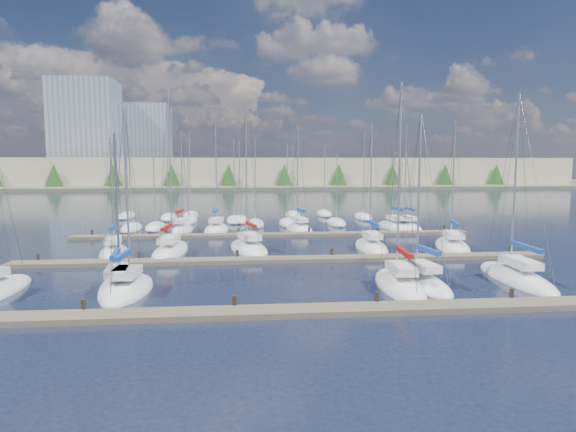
{
  "coord_description": "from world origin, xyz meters",
  "views": [
    {
      "loc": [
        -3.46,
        -22.98,
        8.04
      ],
      "look_at": [
        0.0,
        14.0,
        4.0
      ],
      "focal_mm": 30.0,
      "sensor_mm": 36.0,
      "label": 1
    }
  ],
  "objects": [
    {
      "name": "sailboat_d",
      "position": [
        6.66,
        6.98,
        0.18
      ],
      "size": [
        3.39,
        8.79,
        14.01
      ],
      "rotation": [
        0.0,
        0.0,
        -0.08
      ],
      "color": "white",
      "rests_on": "ground"
    },
    {
      "name": "sailboat_l",
      "position": [
        8.64,
        21.24,
        0.18
      ],
      "size": [
        3.16,
        8.37,
        12.52
      ],
      "rotation": [
        0.0,
        0.0,
        -0.06
      ],
      "color": "white",
      "rests_on": "ground"
    },
    {
      "name": "sailboat_q",
      "position": [
        15.39,
        35.37,
        0.17
      ],
      "size": [
        3.65,
        8.17,
        11.58
      ],
      "rotation": [
        0.0,
        0.0,
        0.11
      ],
      "color": "white",
      "rests_on": "ground"
    },
    {
      "name": "ground",
      "position": [
        0.0,
        60.0,
        0.0
      ],
      "size": [
        400.0,
        400.0,
        0.0
      ],
      "primitive_type": "plane",
      "color": "#1B2337",
      "rests_on": "ground"
    },
    {
      "name": "sailboat_b",
      "position": [
        -11.44,
        7.92,
        0.18
      ],
      "size": [
        3.3,
        7.86,
        10.76
      ],
      "rotation": [
        0.0,
        0.0,
        0.13
      ],
      "color": "white",
      "rests_on": "ground"
    },
    {
      "name": "distant_boats",
      "position": [
        -4.34,
        43.76,
        0.29
      ],
      "size": [
        36.93,
        20.75,
        13.3
      ],
      "color": "#9EA0A5",
      "rests_on": "ground"
    },
    {
      "name": "sailboat_r",
      "position": [
        16.86,
        35.06,
        0.19
      ],
      "size": [
        2.86,
        8.46,
        13.68
      ],
      "rotation": [
        0.0,
        0.0,
        0.05
      ],
      "color": "white",
      "rests_on": "ground"
    },
    {
      "name": "dock_far",
      "position": [
        0.0,
        30.01,
        0.15
      ],
      "size": [
        44.0,
        1.93,
        1.1
      ],
      "color": "#6B5E4C",
      "rests_on": "ground"
    },
    {
      "name": "sailboat_m",
      "position": [
        16.51,
        20.91,
        0.17
      ],
      "size": [
        5.1,
        9.72,
        12.84
      ],
      "rotation": [
        0.0,
        0.0,
        -0.25
      ],
      "color": "white",
      "rests_on": "ground"
    },
    {
      "name": "sailboat_e",
      "position": [
        8.25,
        7.38,
        0.19
      ],
      "size": [
        3.14,
        7.68,
        12.1
      ],
      "rotation": [
        0.0,
        0.0,
        0.1
      ],
      "color": "white",
      "rests_on": "ground"
    },
    {
      "name": "sailboat_i",
      "position": [
        -10.07,
        20.71,
        0.19
      ],
      "size": [
        3.22,
        9.66,
        15.35
      ],
      "rotation": [
        0.0,
        0.0,
        -0.05
      ],
      "color": "white",
      "rests_on": "ground"
    },
    {
      "name": "shoreline",
      "position": [
        -13.29,
        149.77,
        7.44
      ],
      "size": [
        400.0,
        60.0,
        38.0
      ],
      "color": "#666B51",
      "rests_on": "ground"
    },
    {
      "name": "sailboat_j",
      "position": [
        -3.0,
        21.65,
        0.18
      ],
      "size": [
        4.74,
        9.01,
        14.31
      ],
      "rotation": [
        0.0,
        0.0,
        0.21
      ],
      "color": "white",
      "rests_on": "ground"
    },
    {
      "name": "sailboat_o",
      "position": [
        -6.7,
        35.07,
        0.19
      ],
      "size": [
        3.21,
        7.91,
        14.55
      ],
      "rotation": [
        0.0,
        0.0,
        -0.05
      ],
      "color": "white",
      "rests_on": "ground"
    },
    {
      "name": "sailboat_h",
      "position": [
        -14.94,
        20.29,
        0.18
      ],
      "size": [
        3.46,
        6.73,
        11.15
      ],
      "rotation": [
        0.0,
        0.0,
        0.16
      ],
      "color": "white",
      "rests_on": "ground"
    },
    {
      "name": "sailboat_c",
      "position": [
        -10.74,
        7.36,
        0.18
      ],
      "size": [
        2.95,
        7.29,
        12.21
      ],
      "rotation": [
        0.0,
        0.0,
        -0.04
      ],
      "color": "white",
      "rests_on": "ground"
    },
    {
      "name": "dock_mid",
      "position": [
        0.0,
        16.01,
        0.15
      ],
      "size": [
        44.0,
        1.93,
        1.1
      ],
      "color": "#6B5E4C",
      "rests_on": "ground"
    },
    {
      "name": "sailboat_f",
      "position": [
        15.38,
        8.12,
        0.18
      ],
      "size": [
        3.25,
        9.74,
        13.59
      ],
      "rotation": [
        0.0,
        0.0,
        -0.06
      ],
      "color": "white",
      "rests_on": "ground"
    },
    {
      "name": "sailboat_p",
      "position": [
        3.27,
        34.66,
        0.18
      ],
      "size": [
        3.73,
        8.21,
        13.48
      ],
      "rotation": [
        0.0,
        0.0,
        0.14
      ],
      "color": "white",
      "rests_on": "ground"
    },
    {
      "name": "dock_near",
      "position": [
        0.0,
        2.01,
        0.15
      ],
      "size": [
        44.0,
        1.93,
        1.1
      ],
      "color": "#6B5E4C",
      "rests_on": "ground"
    },
    {
      "name": "sailboat_n",
      "position": [
        -10.75,
        34.61,
        0.2
      ],
      "size": [
        2.92,
        7.04,
        12.6
      ],
      "rotation": [
        0.0,
        0.0,
        -0.13
      ],
      "color": "white",
      "rests_on": "ground"
    }
  ]
}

